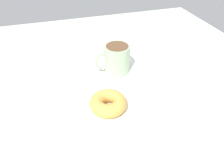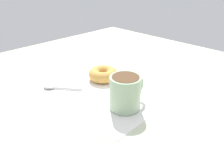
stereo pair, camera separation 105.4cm
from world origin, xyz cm
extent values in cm
cube|color=beige|center=(0.00, 0.00, -1.00)|extent=(120.00, 120.00, 2.00)
cube|color=white|center=(1.35, 0.14, 0.15)|extent=(33.52, 33.52, 0.30)
cylinder|color=#9EB793|center=(5.76, 9.26, 4.76)|extent=(8.14, 8.14, 8.92)
cylinder|color=brown|center=(5.76, 9.26, 9.02)|extent=(6.94, 6.94, 0.60)
torus|color=#9EB793|center=(1.18, 9.27, 4.76)|extent=(5.90, 0.92, 5.89)
torus|color=gold|center=(-1.92, -7.22, 2.15)|extent=(9.80, 9.80, 3.70)
ellipsoid|color=silver|center=(14.34, -14.58, 0.75)|extent=(4.07, 4.32, 0.90)
cylinder|color=silver|center=(10.83, -9.85, 0.58)|extent=(6.30, 8.21, 0.56)
camera|label=1|loc=(-13.04, -47.67, 40.63)|focal=35.00mm
camera|label=2|loc=(42.95, 41.32, 32.73)|focal=35.00mm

